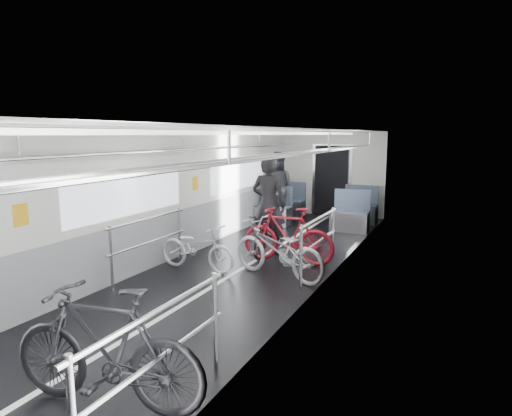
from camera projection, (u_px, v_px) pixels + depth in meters
The scene contains 8 objects.
car_shell at pixel (258, 200), 8.38m from camera, with size 3.02×14.01×2.41m.
bike_left_far at pixel (197, 248), 7.82m from camera, with size 0.53×1.52×0.80m, color silver.
bike_right_near at pixel (106, 348), 3.84m from camera, with size 0.51×1.82×1.09m, color black.
bike_right_mid at pixel (278, 250), 7.39m from camera, with size 0.63×1.80×0.95m, color #ABACB0.
bike_right_far at pixel (288, 235), 8.23m from camera, with size 0.49×1.73×1.04m, color maroon.
bike_aisle at pixel (270, 234), 8.89m from camera, with size 0.54×1.54×0.81m, color black.
person_standing at pixel (269, 205), 8.92m from camera, with size 0.70×0.46×1.92m, color black.
person_seated at pixel (276, 188), 11.81m from camera, with size 0.92×0.71×1.89m, color #292830.
Camera 1 is at (3.39, -5.79, 2.32)m, focal length 32.00 mm.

